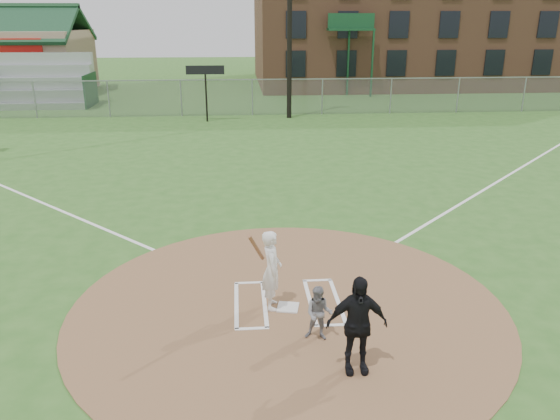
{
  "coord_description": "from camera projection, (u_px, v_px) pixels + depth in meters",
  "views": [
    {
      "loc": [
        -0.89,
        -9.3,
        5.33
      ],
      "look_at": [
        0.0,
        2.0,
        1.3
      ],
      "focal_mm": 35.0,
      "sensor_mm": 36.0,
      "label": 1
    }
  ],
  "objects": [
    {
      "name": "ground",
      "position": [
        288.0,
        307.0,
        10.59
      ],
      "size": [
        140.0,
        140.0,
        0.0
      ],
      "primitive_type": "plane",
      "color": "#2F5F20",
      "rests_on": "ground"
    },
    {
      "name": "dirt_circle",
      "position": [
        288.0,
        307.0,
        10.59
      ],
      "size": [
        8.4,
        8.4,
        0.02
      ],
      "primitive_type": "cylinder",
      "color": "#8B6241",
      "rests_on": "ground"
    },
    {
      "name": "home_plate",
      "position": [
        288.0,
        307.0,
        10.53
      ],
      "size": [
        0.48,
        0.48,
        0.03
      ],
      "primitive_type": "cube",
      "rotation": [
        0.0,
        0.0,
        -0.21
      ],
      "color": "silver",
      "rests_on": "dirt_circle"
    },
    {
      "name": "foul_line_first",
      "position": [
        513.0,
        173.0,
        19.71
      ],
      "size": [
        17.04,
        17.04,
        0.01
      ],
      "primitive_type": "cube",
      "rotation": [
        0.0,
        0.0,
        -0.79
      ],
      "color": "white",
      "rests_on": "ground"
    },
    {
      "name": "catcher",
      "position": [
        319.0,
        313.0,
        9.37
      ],
      "size": [
        0.56,
        0.49,
        0.99
      ],
      "primitive_type": "imported",
      "rotation": [
        0.0,
        0.0,
        -0.26
      ],
      "color": "gray",
      "rests_on": "dirt_circle"
    },
    {
      "name": "umpire",
      "position": [
        357.0,
        325.0,
        8.42
      ],
      "size": [
        0.96,
        0.4,
        1.64
      ],
      "primitive_type": "imported",
      "rotation": [
        0.0,
        0.0,
        0.0
      ],
      "color": "black",
      "rests_on": "dirt_circle"
    },
    {
      "name": "batters_boxes",
      "position": [
        287.0,
        302.0,
        10.72
      ],
      "size": [
        2.08,
        1.88,
        0.01
      ],
      "color": "white",
      "rests_on": "dirt_circle"
    },
    {
      "name": "batter_at_plate",
      "position": [
        272.0,
        270.0,
        10.31
      ],
      "size": [
        0.66,
        0.97,
        1.78
      ],
      "color": "white",
      "rests_on": "dirt_circle"
    },
    {
      "name": "outfield_fence",
      "position": [
        252.0,
        97.0,
        30.92
      ],
      "size": [
        56.08,
        0.08,
        2.03
      ],
      "color": "slate",
      "rests_on": "ground"
    },
    {
      "name": "bleachers",
      "position": [
        40.0,
        81.0,
        33.71
      ],
      "size": [
        6.08,
        3.2,
        3.2
      ],
      "color": "#B7BABF",
      "rests_on": "ground"
    },
    {
      "name": "scoreboard_sign",
      "position": [
        205.0,
        76.0,
        28.58
      ],
      "size": [
        2.0,
        0.1,
        2.93
      ],
      "color": "black",
      "rests_on": "ground"
    }
  ]
}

